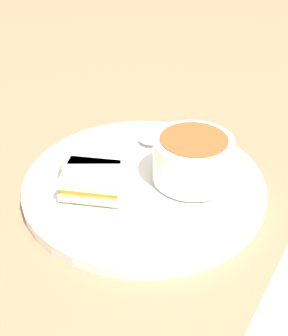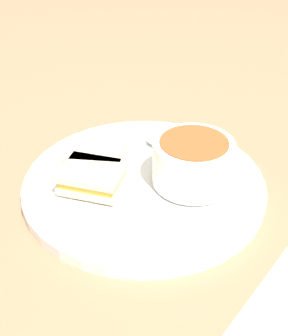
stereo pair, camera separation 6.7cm
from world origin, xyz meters
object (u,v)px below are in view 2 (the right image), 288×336
sandwich_half_near (96,156)px  spoon (159,143)px  sandwich_half_far (93,177)px  soup_bowl (193,162)px

sandwich_half_near → spoon: bearing=167.3°
sandwich_half_far → spoon: bearing=-174.0°
soup_bowl → sandwich_half_near: soup_bowl is taller
spoon → sandwich_half_far: size_ratio=1.08×
spoon → soup_bowl: bearing=164.1°
sandwich_half_near → sandwich_half_far: 0.05m
soup_bowl → sandwich_half_near: (0.07, -0.13, -0.02)m
soup_bowl → spoon: size_ratio=0.97×
soup_bowl → sandwich_half_far: (0.11, -0.09, -0.02)m
spoon → sandwich_half_near: size_ratio=1.07×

